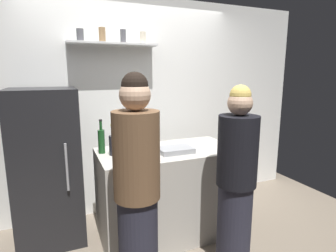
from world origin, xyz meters
TOP-DOWN VIEW (x-y plane):
  - back_wall_assembly at (-0.00, 1.25)m, footprint 4.80×0.32m
  - refrigerator at (-0.98, 0.85)m, footprint 0.63×0.66m
  - counter at (0.18, 0.47)m, footprint 1.42×0.75m
  - baking_pan at (0.22, 0.36)m, footprint 0.34×0.24m
  - utensil_holder at (-0.05, 0.34)m, footprint 0.11×0.11m
  - wine_bottle_green_glass at (-0.47, 0.62)m, footprint 0.07×0.07m
  - wine_bottle_amber_glass at (0.78, 0.28)m, footprint 0.08×0.08m
  - wine_bottle_dark_glass at (-0.37, 0.51)m, footprint 0.08×0.08m
  - water_bottle_plastic at (-0.16, 0.64)m, footprint 0.09×0.09m
  - person_blonde at (0.54, -0.21)m, footprint 0.34×0.34m
  - person_brown_jacket at (-0.35, -0.22)m, footprint 0.34×0.34m

SIDE VIEW (x-z plane):
  - counter at x=0.18m, z-range 0.00..0.93m
  - refrigerator at x=-0.98m, z-range 0.00..1.57m
  - person_blonde at x=0.54m, z-range -0.01..1.61m
  - person_brown_jacket at x=-0.35m, z-range 0.00..1.71m
  - baking_pan at x=0.22m, z-range 0.93..0.98m
  - utensil_holder at x=-0.05m, z-range 0.88..1.09m
  - wine_bottle_dark_glass at x=-0.37m, z-range 0.89..1.19m
  - water_bottle_plastic at x=-0.16m, z-range 0.92..1.17m
  - wine_bottle_amber_glass at x=0.78m, z-range 0.90..1.20m
  - wine_bottle_green_glass at x=-0.47m, z-range 0.89..1.23m
  - back_wall_assembly at x=0.00m, z-range 0.00..2.60m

